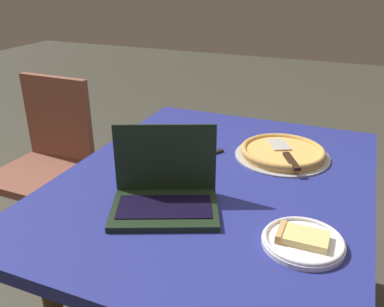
# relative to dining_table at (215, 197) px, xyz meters

# --- Properties ---
(dining_table) EXTENTS (1.31, 1.03, 0.75)m
(dining_table) POSITION_rel_dining_table_xyz_m (0.00, 0.00, 0.00)
(dining_table) COLOR navy
(dining_table) RESTS_ON ground_plane
(laptop) EXTENTS (0.33, 0.38, 0.24)m
(laptop) POSITION_rel_dining_table_xyz_m (0.24, -0.08, 0.13)
(laptop) COLOR black
(laptop) RESTS_ON dining_table
(pizza_plate) EXTENTS (0.22, 0.22, 0.04)m
(pizza_plate) POSITION_rel_dining_table_xyz_m (0.27, 0.34, 0.09)
(pizza_plate) COLOR white
(pizza_plate) RESTS_ON dining_table
(pizza_tray) EXTENTS (0.36, 0.36, 0.04)m
(pizza_tray) POSITION_rel_dining_table_xyz_m (-0.26, 0.18, 0.10)
(pizza_tray) COLOR #A4A7AC
(pizza_tray) RESTS_ON dining_table
(table_knife) EXTENTS (0.22, 0.14, 0.01)m
(table_knife) POSITION_rel_dining_table_xyz_m (-0.14, -0.10, 0.09)
(table_knife) COLOR #BAB3B7
(table_knife) RESTS_ON dining_table
(chair_near) EXTENTS (0.43, 0.43, 0.92)m
(chair_near) POSITION_rel_dining_table_xyz_m (-0.29, -1.02, -0.14)
(chair_near) COLOR brown
(chair_near) RESTS_ON ground_plane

